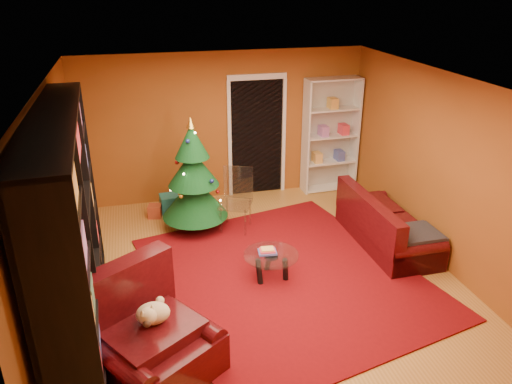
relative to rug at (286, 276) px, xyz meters
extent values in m
cube|color=#A46F2E|center=(-0.28, 0.14, -0.04)|extent=(5.00, 5.50, 0.05)
cube|color=silver|center=(-0.28, 0.14, 2.61)|extent=(5.00, 5.50, 0.05)
cube|color=#95501D|center=(-0.28, 2.92, 1.29)|extent=(5.00, 0.05, 2.60)
cube|color=#95501D|center=(-2.81, 0.14, 1.29)|extent=(0.05, 5.50, 2.60)
cube|color=#95501D|center=(2.24, 0.14, 1.29)|extent=(0.05, 5.50, 2.60)
cube|color=maroon|center=(0.00, 0.00, 0.00)|extent=(4.01, 4.42, 0.02)
cube|color=#1D7D7E|center=(-1.34, 2.41, 0.14)|extent=(0.33, 0.33, 0.31)
cube|color=#297535|center=(-0.88, 2.19, 0.12)|extent=(0.30, 0.30, 0.26)
cube|color=#9D3A22|center=(-1.60, 2.28, 0.10)|extent=(0.25, 0.25, 0.21)
camera|label=1|loc=(-1.78, -5.45, 3.73)|focal=35.00mm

